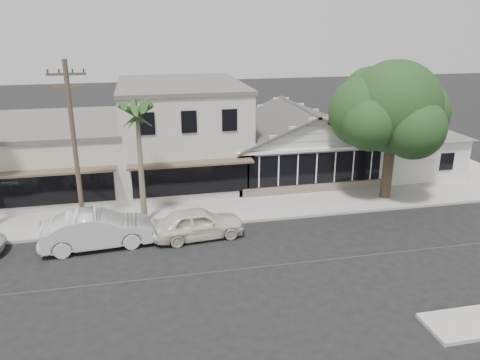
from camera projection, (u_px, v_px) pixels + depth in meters
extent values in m
plane|color=black|center=(278.00, 265.00, 21.53)|extent=(140.00, 140.00, 0.00)
cube|color=#9E9991|center=(106.00, 220.00, 26.16)|extent=(90.00, 3.50, 0.15)
cube|color=silver|center=(296.00, 155.00, 33.60)|extent=(10.00, 8.00, 3.00)
cube|color=black|center=(316.00, 168.00, 29.76)|extent=(8.80, 0.10, 2.00)
cube|color=#60564C|center=(315.00, 189.00, 30.23)|extent=(9.60, 0.18, 0.70)
cube|color=silver|center=(406.00, 152.00, 34.30)|extent=(6.00, 6.00, 3.00)
cube|color=beige|center=(182.00, 133.00, 32.36)|extent=(8.00, 10.00, 6.50)
cube|color=beige|center=(47.00, 157.00, 30.95)|extent=(10.00, 10.00, 4.20)
cylinder|color=brown|center=(75.00, 152.00, 23.09)|extent=(0.24, 0.24, 9.00)
cube|color=brown|center=(66.00, 74.00, 21.85)|extent=(1.80, 0.12, 0.12)
cube|color=brown|center=(68.00, 87.00, 22.05)|extent=(1.40, 0.12, 0.12)
imported|color=silver|center=(198.00, 223.00, 24.04)|extent=(4.84, 2.33, 1.59)
imported|color=silver|center=(97.00, 230.00, 23.06)|extent=(5.62, 2.38, 1.80)
cylinder|color=#4C3F2E|center=(387.00, 173.00, 28.95)|extent=(0.64, 0.64, 3.39)
sphere|color=#163415|center=(394.00, 107.00, 27.61)|extent=(5.52, 5.52, 5.52)
sphere|color=#163415|center=(416.00, 112.00, 28.75)|extent=(4.03, 4.03, 4.03)
sphere|color=#163415|center=(364.00, 112.00, 27.77)|extent=(4.24, 4.24, 4.24)
sphere|color=#163415|center=(414.00, 128.00, 26.53)|extent=(3.61, 3.61, 3.61)
sphere|color=#163415|center=(372.00, 97.00, 28.95)|extent=(3.82, 3.82, 3.82)
sphere|color=#163415|center=(402.00, 90.00, 28.99)|extent=(3.39, 3.39, 3.39)
sphere|color=#163415|center=(370.00, 124.00, 26.68)|extent=(3.18, 3.18, 3.18)
cone|color=#726651|center=(141.00, 173.00, 24.90)|extent=(0.36, 0.36, 5.96)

